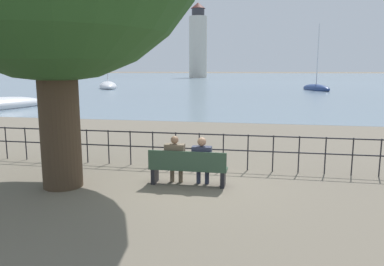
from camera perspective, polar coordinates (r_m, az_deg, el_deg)
ground_plane at (r=9.58m, az=-0.56°, el=-7.84°), size 1000.00×1000.00×0.00m
harbor_water at (r=170.36m, az=10.20°, el=8.51°), size 600.00×300.00×0.01m
park_bench at (r=9.40m, az=-0.64°, el=-5.40°), size 1.96×0.45×0.90m
seated_person_left at (r=9.48m, az=-2.60°, el=-3.75°), size 0.50×0.35×1.24m
seated_person_right at (r=9.35m, az=1.53°, el=-3.96°), size 0.48×0.35×1.23m
promenade_railing at (r=10.98m, az=1.11°, el=-1.84°), size 14.21×0.04×1.05m
sailboat_1 at (r=55.60m, az=18.37°, el=6.49°), size 4.00×6.89×9.46m
sailboat_3 at (r=60.05m, az=-12.68°, el=6.96°), size 6.06×9.15×7.57m
harbor_lighthouse at (r=137.68m, az=0.92°, el=13.51°), size 6.40×6.40×26.27m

